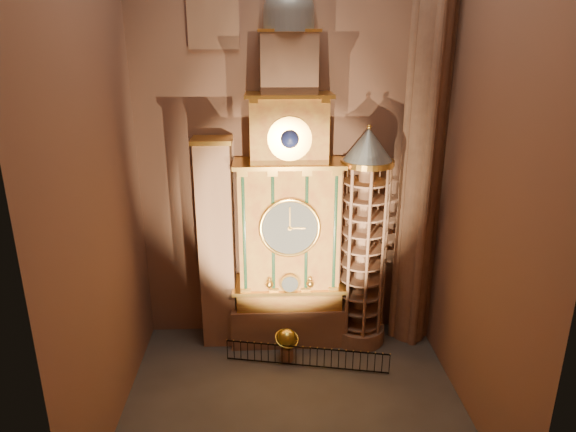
{
  "coord_description": "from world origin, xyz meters",
  "views": [
    {
      "loc": [
        -1.0,
        -17.55,
        14.34
      ],
      "look_at": [
        -0.12,
        3.0,
        7.21
      ],
      "focal_mm": 32.0,
      "sensor_mm": 36.0,
      "label": 1
    }
  ],
  "objects_px": {
    "portrait_tower": "(217,244)",
    "celestial_globe": "(287,342)",
    "astronomical_clock": "(289,213)",
    "iron_railing": "(307,357)",
    "stair_turret": "(363,242)"
  },
  "relations": [
    {
      "from": "portrait_tower",
      "to": "celestial_globe",
      "type": "height_order",
      "value": "portrait_tower"
    },
    {
      "from": "iron_railing",
      "to": "celestial_globe",
      "type": "bearing_deg",
      "value": 145.73
    },
    {
      "from": "portrait_tower",
      "to": "iron_railing",
      "type": "height_order",
      "value": "portrait_tower"
    },
    {
      "from": "celestial_globe",
      "to": "astronomical_clock",
      "type": "bearing_deg",
      "value": 84.81
    },
    {
      "from": "portrait_tower",
      "to": "stair_turret",
      "type": "bearing_deg",
      "value": -2.33
    },
    {
      "from": "stair_turret",
      "to": "celestial_globe",
      "type": "height_order",
      "value": "stair_turret"
    },
    {
      "from": "astronomical_clock",
      "to": "stair_turret",
      "type": "xyz_separation_m",
      "value": [
        3.5,
        -0.26,
        -1.41
      ]
    },
    {
      "from": "portrait_tower",
      "to": "celestial_globe",
      "type": "bearing_deg",
      "value": -30.77
    },
    {
      "from": "celestial_globe",
      "to": "portrait_tower",
      "type": "bearing_deg",
      "value": 149.23
    },
    {
      "from": "astronomical_clock",
      "to": "portrait_tower",
      "type": "distance_m",
      "value": 3.73
    },
    {
      "from": "iron_railing",
      "to": "stair_turret",
      "type": "bearing_deg",
      "value": 38.68
    },
    {
      "from": "astronomical_clock",
      "to": "iron_railing",
      "type": "relative_size",
      "value": 2.27
    },
    {
      "from": "celestial_globe",
      "to": "iron_railing",
      "type": "height_order",
      "value": "celestial_globe"
    },
    {
      "from": "portrait_tower",
      "to": "celestial_globe",
      "type": "xyz_separation_m",
      "value": [
        3.23,
        -1.92,
        -4.18
      ]
    },
    {
      "from": "astronomical_clock",
      "to": "portrait_tower",
      "type": "relative_size",
      "value": 1.64
    }
  ]
}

